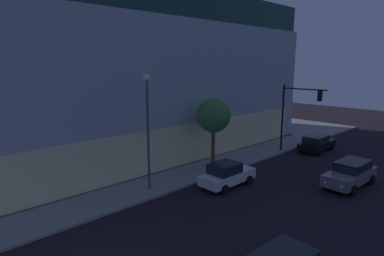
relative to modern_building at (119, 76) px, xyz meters
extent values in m
cube|color=#4C4C51|center=(0.00, 0.06, -6.98)|extent=(33.01, 21.59, 0.15)
cube|color=#F3E9A8|center=(0.00, -10.33, -5.27)|extent=(29.35, 0.60, 3.26)
cube|color=#99A9B4|center=(0.00, 0.06, -1.12)|extent=(32.61, 21.19, 11.57)
cube|color=#163A37|center=(0.00, 0.06, 5.93)|extent=(31.96, 20.76, 2.53)
cylinder|color=black|center=(9.20, -13.54, -3.78)|extent=(0.18, 0.18, 6.24)
cylinder|color=black|center=(9.24, -15.54, -1.00)|extent=(0.21, 4.02, 0.12)
cube|color=black|center=(9.28, -16.95, -1.50)|extent=(0.33, 0.33, 0.90)
sphere|color=green|center=(9.28, -17.13, -1.22)|extent=(0.18, 0.18, 0.18)
cylinder|color=#454545|center=(-5.76, -12.89, -3.36)|extent=(0.16, 0.16, 7.09)
sphere|color=#F9EFC6|center=(-5.76, -12.89, 0.33)|extent=(0.44, 0.44, 0.44)
cylinder|color=#48391E|center=(0.65, -12.61, -5.36)|extent=(0.28, 0.28, 3.09)
sphere|color=#347236|center=(0.65, -12.61, -2.74)|extent=(2.67, 2.67, 2.67)
cube|color=silver|center=(-1.30, -15.79, -6.41)|extent=(4.16, 1.72, 0.67)
cube|color=black|center=(-1.61, -15.79, -5.73)|extent=(2.02, 1.54, 0.67)
cube|color=#F9F4CC|center=(0.73, -15.27, -6.41)|extent=(0.12, 0.20, 0.12)
cube|color=#F9F4CC|center=(0.73, -16.30, -6.41)|extent=(0.12, 0.20, 0.12)
cylinder|color=black|center=(-0.01, -14.93, -6.74)|extent=(0.62, 0.24, 0.62)
cylinder|color=black|center=(-0.01, -16.65, -6.74)|extent=(0.62, 0.24, 0.62)
cylinder|color=black|center=(-2.59, -14.93, -6.74)|extent=(0.62, 0.24, 0.62)
cylinder|color=black|center=(-2.59, -16.65, -6.74)|extent=(0.62, 0.24, 0.62)
cube|color=slate|center=(4.67, -21.57, -6.33)|extent=(4.83, 2.00, 0.75)
cube|color=black|center=(5.03, -21.59, -5.65)|extent=(2.68, 1.73, 0.62)
cube|color=#F9F4CC|center=(2.32, -22.01, -6.33)|extent=(0.13, 0.20, 0.12)
cube|color=#F9F4CC|center=(2.37, -20.93, -6.33)|extent=(0.13, 0.20, 0.12)
cylinder|color=black|center=(3.16, -22.41, -6.70)|extent=(0.71, 0.27, 0.70)
cylinder|color=black|center=(3.24, -20.61, -6.70)|extent=(0.71, 0.27, 0.70)
cylinder|color=black|center=(6.11, -22.53, -6.70)|extent=(0.71, 0.27, 0.70)
cylinder|color=black|center=(6.19, -20.74, -6.70)|extent=(0.71, 0.27, 0.70)
cube|color=black|center=(11.89, -15.83, -6.42)|extent=(4.67, 1.94, 0.62)
cube|color=black|center=(11.54, -15.84, -5.81)|extent=(2.50, 1.70, 0.60)
cube|color=#F9F4CC|center=(14.14, -15.22, -6.42)|extent=(0.13, 0.20, 0.12)
cube|color=#F9F4CC|center=(14.17, -16.31, -6.42)|extent=(0.13, 0.20, 0.12)
cylinder|color=black|center=(13.30, -14.88, -6.73)|extent=(0.65, 0.26, 0.65)
cylinder|color=black|center=(13.35, -16.69, -6.73)|extent=(0.65, 0.26, 0.65)
cylinder|color=black|center=(10.43, -14.96, -6.73)|extent=(0.65, 0.26, 0.65)
cylinder|color=black|center=(10.48, -16.77, -6.73)|extent=(0.65, 0.26, 0.65)
camera|label=1|loc=(-17.34, -29.21, 1.11)|focal=29.86mm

